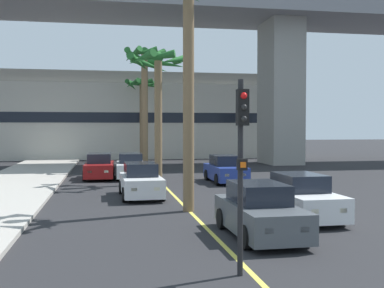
% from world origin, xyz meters
% --- Properties ---
extents(lane_stripe_center, '(0.14, 56.00, 0.01)m').
position_xyz_m(lane_stripe_center, '(0.00, 24.00, 0.00)').
color(lane_stripe_center, '#DBCC4C').
rests_on(lane_stripe_center, ground).
extents(bridge_overpass, '(74.93, 8.00, 16.56)m').
position_xyz_m(bridge_overpass, '(1.05, 36.24, 13.08)').
color(bridge_overpass, gray).
rests_on(bridge_overpass, ground).
extents(pier_building_backdrop, '(30.31, 8.04, 8.71)m').
position_xyz_m(pier_building_backdrop, '(0.00, 47.61, 4.29)').
color(pier_building_backdrop, beige).
rests_on(pier_building_backdrop, ground).
extents(car_queue_front, '(1.92, 4.14, 1.56)m').
position_xyz_m(car_queue_front, '(-3.51, 26.65, 0.72)').
color(car_queue_front, maroon).
rests_on(car_queue_front, ground).
extents(car_queue_second, '(1.87, 4.12, 1.56)m').
position_xyz_m(car_queue_second, '(1.28, 10.06, 0.72)').
color(car_queue_second, '#4C5156').
rests_on(car_queue_second, ground).
extents(car_queue_third, '(1.89, 4.13, 1.56)m').
position_xyz_m(car_queue_third, '(3.55, 12.39, 0.72)').
color(car_queue_third, white).
rests_on(car_queue_third, ground).
extents(car_queue_fourth, '(1.88, 4.12, 1.56)m').
position_xyz_m(car_queue_fourth, '(3.67, 23.41, 0.72)').
color(car_queue_fourth, navy).
rests_on(car_queue_fourth, ground).
extents(car_queue_fifth, '(1.91, 4.14, 1.56)m').
position_xyz_m(car_queue_fifth, '(-1.56, 18.46, 0.72)').
color(car_queue_fifth, white).
rests_on(car_queue_fifth, ground).
extents(car_queue_sixth, '(1.92, 4.15, 1.56)m').
position_xyz_m(car_queue_sixth, '(-1.61, 26.46, 0.72)').
color(car_queue_sixth, white).
rests_on(car_queue_sixth, ground).
extents(traffic_light_median_near, '(0.24, 0.37, 4.20)m').
position_xyz_m(traffic_light_median_near, '(-0.29, 6.60, 2.71)').
color(traffic_light_median_near, black).
rests_on(traffic_light_median_near, ground).
extents(palm_tree_near_median, '(3.31, 3.36, 7.75)m').
position_xyz_m(palm_tree_near_median, '(0.24, 41.47, 5.96)').
color(palm_tree_near_median, brown).
rests_on(palm_tree_near_median, ground).
extents(palm_tree_mid_median, '(3.14, 3.17, 8.92)m').
position_xyz_m(palm_tree_mid_median, '(-0.34, 31.09, 6.72)').
color(palm_tree_mid_median, brown).
rests_on(palm_tree_mid_median, ground).
extents(palm_tree_far_median, '(2.84, 2.84, 9.16)m').
position_xyz_m(palm_tree_far_median, '(-0.03, 14.56, 7.03)').
color(palm_tree_far_median, brown).
rests_on(palm_tree_far_median, ground).
extents(palm_tree_farthest_median, '(3.60, 3.61, 7.39)m').
position_xyz_m(palm_tree_farthest_median, '(-0.23, 23.37, 5.92)').
color(palm_tree_farthest_median, brown).
rests_on(palm_tree_farthest_median, ground).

